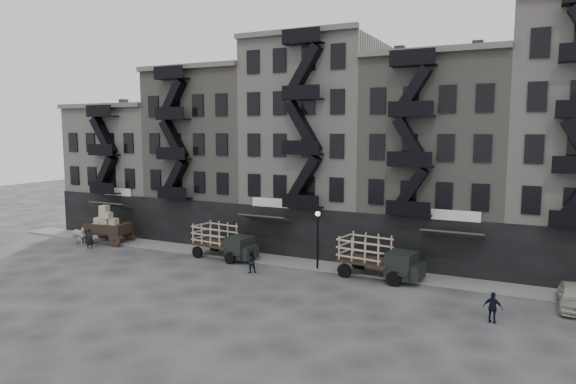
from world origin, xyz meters
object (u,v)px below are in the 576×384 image
at_px(horse, 78,235).
at_px(wagon, 107,222).
at_px(stake_truck_east, 378,255).
at_px(pedestrian_west, 90,239).
at_px(pedestrian_mid, 251,261).
at_px(car_east, 575,297).
at_px(policeman, 493,308).
at_px(stake_truck_west, 224,239).

relative_size(horse, wagon, 0.48).
height_order(wagon, stake_truck_east, wagon).
relative_size(pedestrian_west, pedestrian_mid, 1.07).
height_order(wagon, car_east, wagon).
bearing_deg(policeman, horse, -0.24).
distance_m(pedestrian_mid, policeman, 16.27).
relative_size(stake_truck_east, policeman, 3.58).
bearing_deg(horse, pedestrian_mid, -93.18).
distance_m(wagon, pedestrian_west, 2.53).
bearing_deg(wagon, policeman, -16.23).
distance_m(stake_truck_west, stake_truck_east, 12.33).
bearing_deg(pedestrian_mid, car_east, 146.32).
relative_size(stake_truck_west, pedestrian_west, 3.20).
height_order(horse, wagon, wagon).
distance_m(horse, stake_truck_east, 26.47).
bearing_deg(wagon, pedestrian_mid, -16.08).
bearing_deg(stake_truck_east, wagon, -172.34).
bearing_deg(pedestrian_mid, wagon, -47.30).
bearing_deg(car_east, stake_truck_east, 174.72).
bearing_deg(stake_truck_east, pedestrian_mid, -155.41).
distance_m(wagon, pedestrian_mid, 16.42).
height_order(horse, policeman, horse).
distance_m(wagon, car_east, 36.19).
bearing_deg(stake_truck_west, pedestrian_mid, -25.17).
relative_size(wagon, policeman, 2.59).
bearing_deg(pedestrian_west, pedestrian_mid, -50.71).
distance_m(pedestrian_west, pedestrian_mid, 15.88).
bearing_deg(horse, pedestrian_west, -106.95).
distance_m(stake_truck_east, car_east, 11.65).
height_order(stake_truck_east, policeman, stake_truck_east).
relative_size(stake_truck_west, policeman, 3.40).
bearing_deg(policeman, stake_truck_east, -28.41).
distance_m(stake_truck_east, pedestrian_mid, 8.82).
bearing_deg(stake_truck_west, horse, -165.72).
distance_m(stake_truck_east, pedestrian_west, 24.40).
distance_m(stake_truck_west, pedestrian_west, 12.18).
xyz_separation_m(stake_truck_east, pedestrian_mid, (-8.41, -2.55, -0.81)).
height_order(stake_truck_east, pedestrian_west, stake_truck_east).
bearing_deg(wagon, stake_truck_east, -7.09).
relative_size(wagon, stake_truck_west, 0.76).
height_order(pedestrian_mid, policeman, policeman).
distance_m(car_east, pedestrian_west, 35.88).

